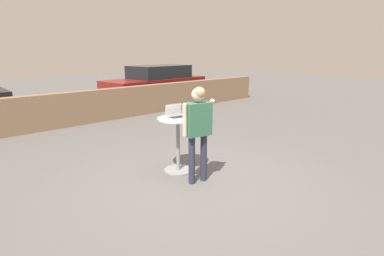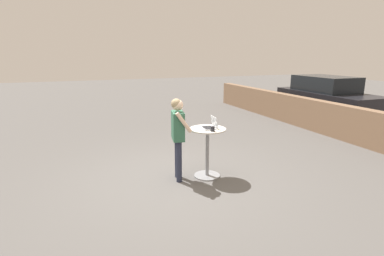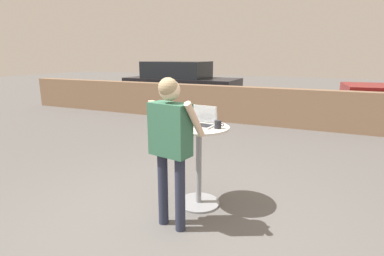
% 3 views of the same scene
% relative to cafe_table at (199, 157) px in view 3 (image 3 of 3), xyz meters
% --- Properties ---
extents(ground_plane, '(50.00, 50.00, 0.00)m').
position_rel_cafe_table_xyz_m(ground_plane, '(-0.07, -0.61, -0.63)').
color(ground_plane, '#5B5956').
extents(pavement_kerb, '(16.74, 0.35, 1.01)m').
position_rel_cafe_table_xyz_m(pavement_kerb, '(-0.07, 4.87, -0.13)').
color(pavement_kerb, '#84664C').
rests_on(pavement_kerb, ground_plane).
extents(cafe_table, '(0.74, 0.74, 1.02)m').
position_rel_cafe_table_xyz_m(cafe_table, '(0.00, 0.00, 0.00)').
color(cafe_table, gray).
rests_on(cafe_table, ground_plane).
extents(laptop, '(0.37, 0.30, 0.24)m').
position_rel_cafe_table_xyz_m(laptop, '(0.00, 0.05, 0.43)').
color(laptop, silver).
rests_on(laptop, cafe_table).
extents(coffee_mug, '(0.12, 0.08, 0.10)m').
position_rel_cafe_table_xyz_m(coffee_mug, '(0.24, -0.01, 0.43)').
color(coffee_mug, '#232328').
rests_on(coffee_mug, cafe_table).
extents(standing_person, '(0.61, 0.34, 1.64)m').
position_rel_cafe_table_xyz_m(standing_person, '(-0.07, -0.60, 0.41)').
color(standing_person, '#282D42').
rests_on(standing_person, ground_plane).
extents(parked_car_near_street, '(4.07, 1.84, 1.64)m').
position_rel_cafe_table_xyz_m(parked_car_near_street, '(-3.48, 6.57, 0.19)').
color(parked_car_near_street, black).
rests_on(parked_car_near_street, ground_plane).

